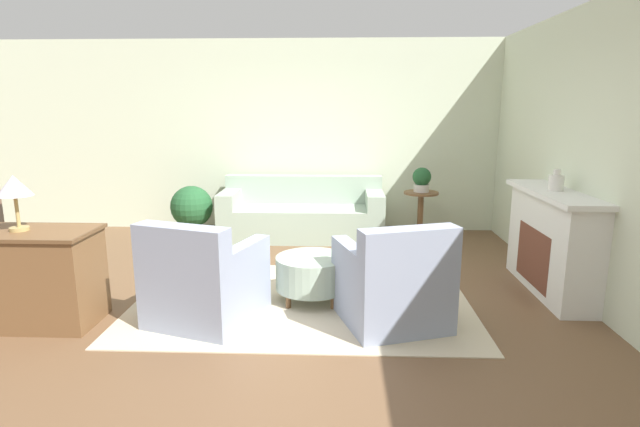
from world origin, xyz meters
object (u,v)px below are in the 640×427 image
Objects in this scene: ottoman_table at (312,273)px; side_table at (420,208)px; dresser at (26,276)px; potted_plant_on_side_table at (422,179)px; table_lamp at (14,188)px; armchair_right at (393,286)px; vase_mantel_near at (556,182)px; couch at (302,215)px; potted_plant_floor at (192,208)px; armchair_left at (203,283)px.

side_table is (1.38, 2.27, 0.18)m from ottoman_table.
potted_plant_on_side_table is at bearing 37.16° from dresser.
table_lamp reaches higher than ottoman_table.
vase_mantel_near is (1.64, 0.86, 0.77)m from armchair_right.
couch reaches higher than dresser.
armchair_left is at bearing -71.69° from potted_plant_floor.
dresser is 2.89m from potted_plant_floor.
armchair_left is 1.41× the size of potted_plant_floor.
side_table is 4.76m from dresser.
armchair_right is at bearing 1.91° from dresser.
potted_plant_floor is (0.60, 2.83, 0.02)m from dresser.
couch is 3.07m from armchair_right.
armchair_left is (-0.64, -2.90, 0.03)m from couch.
potted_plant_on_side_table is (0.00, 0.00, 0.41)m from side_table.
couch is 2.12× the size of armchair_left.
armchair_left is 1.04m from ottoman_table.
potted_plant_on_side_table reaches higher than potted_plant_floor.
ottoman_table is 3.30× the size of vase_mantel_near.
potted_plant_on_side_table is (-0.99, 1.91, -0.25)m from vase_mantel_near.
potted_plant_floor reaches higher than ottoman_table.
armchair_left reaches higher than couch.
ottoman_table is 2.64m from table_lamp.
potted_plant_on_side_table reaches higher than ottoman_table.
armchair_right reaches higher than ottoman_table.
armchair_right reaches higher than side_table.
ottoman_table is at bearing -50.82° from potted_plant_floor.
armchair_right is 1.41× the size of potted_plant_floor.
armchair_right is 3.72m from potted_plant_floor.
couch is at bearing 96.49° from ottoman_table.
armchair_right is 1.55× the size of side_table.
armchair_left reaches higher than ottoman_table.
ottoman_table is 1.48× the size of table_lamp.
table_lamp is at bearing -168.63° from vase_mantel_near.
ottoman_table is 1.00× the size of side_table.
vase_mantel_near is at bearing -62.68° from side_table.
couch is at bearing 54.56° from dresser.
potted_plant_floor is 1.63× the size of table_lamp.
dresser is at bearing -125.44° from couch.
side_table is at bearing 117.32° from vase_mantel_near.
table_lamp is (0.00, -0.00, 0.76)m from dresser.
couch is 4.90× the size of table_lamp.
potted_plant_floor is at bearing 129.18° from ottoman_table.
potted_plant_on_side_table reaches higher than armchair_left.
potted_plant_on_side_table is 0.44× the size of potted_plant_floor.
ottoman_table is 0.91× the size of potted_plant_floor.
potted_plant_floor is at bearing 132.98° from armchair_right.
dresser is 4.92m from vase_mantel_near.
armchair_right is at bearing 0.00° from armchair_left.
vase_mantel_near reaches higher than armchair_left.
side_table is 0.91× the size of potted_plant_floor.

